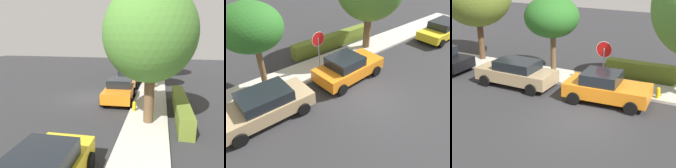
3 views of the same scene
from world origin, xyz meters
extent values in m
plane|color=#2D2D30|center=(0.00, 0.00, 0.00)|extent=(60.00, 60.00, 0.00)
cube|color=beige|center=(0.00, 4.53, 0.07)|extent=(32.00, 2.19, 0.14)
cylinder|color=gray|center=(-0.54, 4.11, 1.12)|extent=(0.08, 0.08, 2.25)
cylinder|color=white|center=(-0.54, 4.11, 2.16)|extent=(0.89, 0.03, 0.89)
cylinder|color=red|center=(-0.54, 4.11, 2.16)|extent=(0.83, 0.04, 0.83)
cube|color=orange|center=(0.35, 2.37, 0.64)|extent=(4.24, 2.10, 0.68)
cube|color=black|center=(0.02, 2.35, 1.25)|extent=(1.88, 1.75, 0.54)
cylinder|color=black|center=(1.71, 3.38, 0.32)|extent=(0.65, 0.25, 0.64)
cylinder|color=black|center=(1.80, 1.51, 0.32)|extent=(0.65, 0.25, 0.64)
cylinder|color=black|center=(-1.11, 3.24, 0.32)|extent=(0.65, 0.25, 0.64)
cylinder|color=black|center=(-1.01, 1.36, 0.32)|extent=(0.65, 0.25, 0.64)
cube|color=tan|center=(-4.94, 2.26, 0.64)|extent=(4.44, 1.85, 0.66)
cube|color=black|center=(-4.85, 2.26, 1.22)|extent=(2.28, 1.61, 0.50)
cylinder|color=black|center=(-3.43, 3.15, 0.32)|extent=(0.64, 0.23, 0.64)
cylinder|color=black|center=(-3.45, 1.35, 0.32)|extent=(0.64, 0.23, 0.64)
cylinder|color=black|center=(-6.44, 3.18, 0.32)|extent=(0.64, 0.23, 0.64)
cylinder|color=black|center=(-6.46, 1.37, 0.32)|extent=(0.64, 0.23, 0.64)
cube|color=black|center=(-10.71, 2.34, 0.63)|extent=(4.09, 1.96, 0.64)
cube|color=black|center=(-11.00, 2.34, 1.22)|extent=(2.10, 1.69, 0.54)
cylinder|color=black|center=(-9.31, 3.24, 0.32)|extent=(0.65, 0.24, 0.64)
cylinder|color=black|center=(-9.36, 1.37, 0.32)|extent=(0.65, 0.24, 0.64)
cylinder|color=black|center=(-12.06, 3.30, 0.32)|extent=(0.65, 0.24, 0.64)
cylinder|color=black|center=(-12.10, 1.44, 0.32)|extent=(0.65, 0.24, 0.64)
cube|color=black|center=(10.32, 2.02, 1.19)|extent=(2.46, 1.69, 0.55)
cylinder|color=black|center=(8.56, 2.90, 0.32)|extent=(0.65, 0.24, 0.64)
cylinder|color=black|center=(8.61, 1.05, 0.32)|extent=(0.65, 0.24, 0.64)
cylinder|color=brown|center=(-3.91, 4.65, 1.16)|extent=(0.32, 0.32, 2.32)
ellipsoid|color=#286623|center=(-4.00, 4.69, 3.52)|extent=(3.19, 3.19, 2.41)
cylinder|color=brown|center=(4.10, 4.62, 1.52)|extent=(0.51, 0.51, 3.04)
ellipsoid|color=#4C8433|center=(3.96, 4.50, 4.62)|extent=(4.59, 4.59, 4.82)
cylinder|color=#513823|center=(-9.69, 5.13, 1.36)|extent=(0.41, 0.41, 2.71)
ellipsoid|color=olive|center=(-9.80, 5.17, 4.43)|extent=(4.56, 4.56, 4.16)
cylinder|color=gold|center=(2.55, 3.70, 0.28)|extent=(0.22, 0.22, 0.55)
sphere|color=gold|center=(2.55, 3.70, 0.61)|extent=(0.21, 0.21, 0.21)
cylinder|color=gold|center=(2.70, 3.70, 0.33)|extent=(0.08, 0.09, 0.09)
cube|color=olive|center=(2.33, 6.38, 0.50)|extent=(6.84, 0.71, 0.99)
camera|label=1|loc=(14.92, 5.09, 4.51)|focal=35.00mm
camera|label=2|loc=(-7.17, -5.74, 7.27)|focal=35.00mm
camera|label=3|loc=(5.48, -12.51, 7.00)|focal=55.00mm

